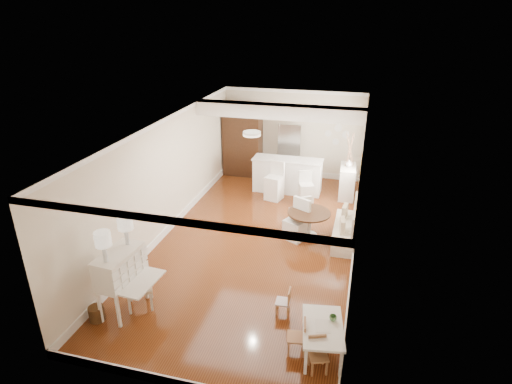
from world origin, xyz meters
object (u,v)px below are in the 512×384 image
at_px(bar_stool_right, 306,188).
at_px(breakfast_counter, 287,175).
at_px(kids_chair_b, 283,301).
at_px(kids_table, 322,339).
at_px(fridge, 300,153).
at_px(slip_chair_near, 296,220).
at_px(bar_stool_left, 274,181).
at_px(gustavian_armchair, 139,286).
at_px(sideboard, 347,182).
at_px(wicker_basket, 97,313).
at_px(slip_chair_far, 300,210).
at_px(kids_chair_a, 296,337).
at_px(dining_table, 308,225).
at_px(pantry_cabinet, 243,141).
at_px(kids_chair_c, 318,355).
at_px(secretary_bureau, 122,282).

bearing_deg(bar_stool_right, breakfast_counter, 112.64).
relative_size(kids_chair_b, breakfast_counter, 0.26).
relative_size(kids_table, fridge, 0.58).
height_order(slip_chair_near, breakfast_counter, breakfast_counter).
height_order(bar_stool_left, fridge, fridge).
relative_size(gustavian_armchair, bar_stool_right, 0.92).
bearing_deg(sideboard, wicker_basket, -122.98).
distance_m(wicker_basket, slip_chair_near, 4.79).
distance_m(slip_chair_near, breakfast_counter, 2.88).
xyz_separation_m(wicker_basket, slip_chair_far, (2.87, 4.44, 0.31)).
xyz_separation_m(kids_table, slip_chair_far, (-1.06, 4.20, 0.18)).
bearing_deg(bar_stool_right, kids_chair_a, -103.93).
relative_size(gustavian_armchair, kids_chair_b, 1.61).
relative_size(kids_table, kids_chair_b, 1.95).
distance_m(kids_chair_a, dining_table, 3.76).
height_order(breakfast_counter, bar_stool_right, breakfast_counter).
height_order(kids_chair_b, sideboard, sideboard).
distance_m(kids_chair_a, pantry_cabinet, 8.17).
relative_size(kids_chair_a, kids_chair_b, 1.13).
relative_size(pantry_cabinet, fridge, 1.28).
bearing_deg(gustavian_armchair, slip_chair_near, -64.49).
relative_size(kids_chair_c, sideboard, 0.60).
bearing_deg(wicker_basket, kids_table, 3.50).
height_order(gustavian_armchair, kids_table, gustavian_armchair).
distance_m(kids_chair_c, slip_chair_far, 4.70).
xyz_separation_m(dining_table, fridge, (-0.84, 3.74, 0.55)).
distance_m(wicker_basket, bar_stool_left, 6.23).
bearing_deg(kids_chair_b, gustavian_armchair, -82.57).
bearing_deg(bar_stool_right, secretary_bureau, -135.42).
distance_m(breakfast_counter, pantry_cabinet, 2.11).
bearing_deg(wicker_basket, slip_chair_far, 57.07).
xyz_separation_m(wicker_basket, dining_table, (3.17, 3.89, 0.21)).
relative_size(slip_chair_far, pantry_cabinet, 0.39).
bearing_deg(kids_chair_c, slip_chair_near, 83.96).
distance_m(secretary_bureau, fridge, 7.53).
height_order(breakfast_counter, fridge, fridge).
xyz_separation_m(dining_table, slip_chair_far, (-0.30, 0.55, 0.10)).
bearing_deg(dining_table, fridge, 102.64).
bearing_deg(gustavian_armchair, wicker_basket, 106.03).
distance_m(wicker_basket, kids_chair_a, 3.55).
bearing_deg(wicker_basket, secretary_bureau, 48.71).
height_order(secretary_bureau, slip_chair_near, secretary_bureau).
distance_m(bar_stool_left, sideboard, 2.14).
distance_m(wicker_basket, bar_stool_right, 6.52).
relative_size(kids_chair_a, breakfast_counter, 0.30).
bearing_deg(kids_chair_c, secretary_bureau, 150.93).
distance_m(secretary_bureau, kids_chair_a, 3.23).
height_order(wicker_basket, slip_chair_near, slip_chair_near).
relative_size(wicker_basket, slip_chair_near, 0.28).
xyz_separation_m(secretary_bureau, kids_chair_a, (3.20, -0.23, -0.31)).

